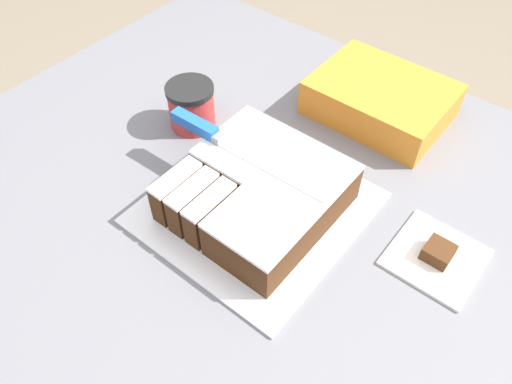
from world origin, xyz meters
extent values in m
cube|color=slate|center=(0.00, 0.00, 0.45)|extent=(1.40, 1.10, 0.89)
cube|color=silver|center=(-0.05, -0.01, 0.90)|extent=(0.35, 0.36, 0.01)
cube|color=#472814|center=(-0.05, 0.05, 0.94)|extent=(0.26, 0.16, 0.07)
cube|color=white|center=(-0.05, 0.05, 0.98)|extent=(0.26, 0.16, 0.01)
cube|color=#472814|center=(0.02, -0.09, 0.94)|extent=(0.14, 0.11, 0.07)
cube|color=white|center=(0.02, -0.09, 0.98)|extent=(0.14, 0.11, 0.01)
cube|color=#472814|center=(-0.15, -0.09, 0.94)|extent=(0.03, 0.10, 0.07)
cube|color=white|center=(-0.15, -0.09, 0.98)|extent=(0.03, 0.10, 0.01)
cube|color=#472814|center=(-0.11, -0.09, 0.94)|extent=(0.03, 0.10, 0.07)
cube|color=white|center=(-0.11, -0.09, 0.98)|extent=(0.03, 0.10, 0.01)
cube|color=#472814|center=(-0.08, -0.09, 0.94)|extent=(0.03, 0.10, 0.07)
cube|color=white|center=(-0.08, -0.09, 0.98)|extent=(0.03, 0.10, 0.01)
cube|color=silver|center=(-0.04, 0.02, 0.98)|extent=(0.23, 0.03, 0.00)
cube|color=slate|center=(-0.15, 0.02, 0.99)|extent=(0.02, 0.02, 0.02)
cube|color=#1E59B2|center=(-0.21, 0.02, 0.99)|extent=(0.10, 0.02, 0.02)
cylinder|color=#B23333|center=(-0.29, 0.09, 0.94)|extent=(0.09, 0.09, 0.08)
cylinder|color=black|center=(-0.29, 0.09, 0.98)|extent=(0.10, 0.10, 0.01)
cube|color=white|center=(0.25, 0.10, 0.90)|extent=(0.14, 0.14, 0.01)
cube|color=#472814|center=(0.25, 0.10, 0.91)|extent=(0.05, 0.05, 0.03)
cube|color=orange|center=(-0.01, 0.36, 0.93)|extent=(0.27, 0.21, 0.08)
camera|label=1|loc=(0.31, -0.45, 1.59)|focal=35.00mm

